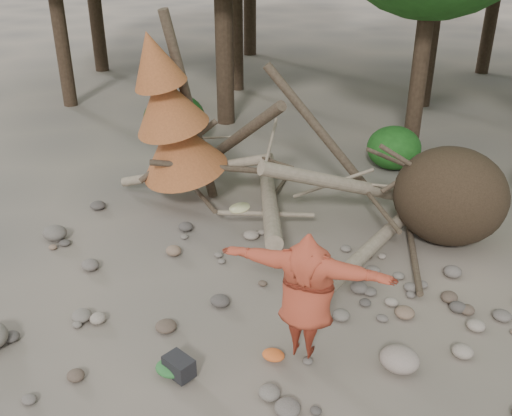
% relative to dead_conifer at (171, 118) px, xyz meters
% --- Properties ---
extents(ground, '(120.00, 120.00, 0.00)m').
position_rel_dead_conifer_xyz_m(ground, '(3.12, -3.37, -2.11)').
color(ground, '#514C44').
rests_on(ground, ground).
extents(deadfall_pile, '(8.55, 5.24, 3.30)m').
position_rel_dead_conifer_xyz_m(deadfall_pile, '(5.13, 0.87, -1.16)').
color(deadfall_pile, '#332619').
rests_on(deadfall_pile, ground).
extents(dead_conifer, '(2.06, 2.16, 4.35)m').
position_rel_dead_conifer_xyz_m(dead_conifer, '(0.00, 0.00, 0.00)').
color(dead_conifer, '#4C3F30').
rests_on(dead_conifer, ground).
extents(bush_left, '(1.80, 1.80, 1.44)m').
position_rel_dead_conifer_xyz_m(bush_left, '(-2.38, 3.83, -1.39)').
color(bush_left, '#154612').
rests_on(bush_left, ground).
extents(bush_mid, '(1.40, 1.40, 1.12)m').
position_rel_dead_conifer_xyz_m(bush_mid, '(3.92, 4.43, -1.55)').
color(bush_mid, '#1D5819').
rests_on(bush_mid, ground).
extents(frisbee_thrower, '(2.52, 0.83, 2.10)m').
position_rel_dead_conifer_xyz_m(frisbee_thrower, '(4.32, -3.51, -1.03)').
color(frisbee_thrower, '#9A3722').
rests_on(frisbee_thrower, ground).
extents(backpack, '(0.49, 0.40, 0.28)m').
position_rel_dead_conifer_xyz_m(backpack, '(2.89, -4.68, -1.97)').
color(backpack, black).
rests_on(backpack, ground).
extents(cloth_green, '(0.45, 0.38, 0.17)m').
position_rel_dead_conifer_xyz_m(cloth_green, '(2.76, -4.69, -2.03)').
color(cloth_green, '#27622B').
rests_on(cloth_green, ground).
extents(cloth_orange, '(0.34, 0.28, 0.12)m').
position_rel_dead_conifer_xyz_m(cloth_orange, '(3.96, -3.82, -2.05)').
color(cloth_orange, '#C65522').
rests_on(cloth_orange, ground).
extents(boulder_mid_right, '(0.57, 0.52, 0.34)m').
position_rel_dead_conifer_xyz_m(boulder_mid_right, '(5.67, -3.22, -1.94)').
color(boulder_mid_right, gray).
rests_on(boulder_mid_right, ground).
extents(boulder_mid_left, '(0.50, 0.45, 0.30)m').
position_rel_dead_conifer_xyz_m(boulder_mid_left, '(-1.49, -2.29, -1.96)').
color(boulder_mid_left, '#5E574F').
rests_on(boulder_mid_left, ground).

